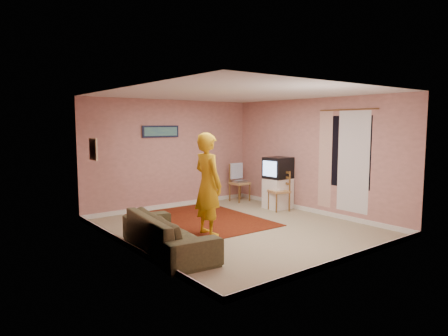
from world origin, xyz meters
TOP-DOWN VIEW (x-y plane):
  - ground at (0.00, 0.00)m, footprint 5.00×5.00m
  - wall_back at (0.00, 2.50)m, footprint 4.50×0.02m
  - wall_front at (0.00, -2.50)m, footprint 4.50×0.02m
  - wall_left at (-2.25, 0.00)m, footprint 0.02×5.00m
  - wall_right at (2.25, 0.00)m, footprint 0.02×5.00m
  - ceiling at (0.00, 0.00)m, footprint 4.50×5.00m
  - baseboard_back at (0.00, 2.49)m, footprint 4.50×0.02m
  - baseboard_front at (0.00, -2.49)m, footprint 4.50×0.02m
  - baseboard_left at (-2.24, 0.00)m, footprint 0.02×5.00m
  - baseboard_right at (2.24, 0.00)m, footprint 0.02×5.00m
  - window at (2.24, -0.90)m, footprint 0.01×1.10m
  - curtain_sheer at (2.23, -1.05)m, footprint 0.01×0.75m
  - curtain_floral at (2.21, -0.35)m, footprint 0.01×0.35m
  - curtain_rod at (2.20, -0.90)m, footprint 0.02×1.40m
  - picture_back at (-0.30, 2.47)m, footprint 0.95×0.04m
  - picture_left at (-2.22, 1.60)m, footprint 0.04×0.38m
  - area_rug at (-0.20, 0.95)m, footprint 2.33×2.88m
  - tv_cabinet at (1.95, 0.82)m, footprint 0.57×0.52m
  - crt_tv at (1.94, 0.82)m, footprint 0.62×0.56m
  - chair_a at (1.79, 2.06)m, footprint 0.47×0.45m
  - dvd_player at (1.79, 2.06)m, footprint 0.37×0.28m
  - blue_throw at (1.79, 2.20)m, footprint 0.39×0.05m
  - chair_b at (1.79, 0.62)m, footprint 0.50×0.51m
  - game_console at (1.79, 0.62)m, footprint 0.21×0.15m
  - sofa at (-1.80, -0.46)m, footprint 1.06×2.19m
  - person at (-0.74, -0.07)m, footprint 0.46×0.69m

SIDE VIEW (x-z plane):
  - ground at x=0.00m, z-range 0.00..0.00m
  - area_rug at x=-0.20m, z-range 0.00..0.02m
  - baseboard_back at x=0.00m, z-range 0.00..0.10m
  - baseboard_front at x=0.00m, z-range 0.00..0.10m
  - baseboard_left at x=-2.24m, z-range 0.00..0.10m
  - baseboard_right at x=2.24m, z-range 0.00..0.10m
  - sofa at x=-1.80m, z-range 0.00..0.62m
  - tv_cabinet at x=1.95m, z-range 0.00..0.73m
  - game_console at x=1.79m, z-range 0.48..0.52m
  - dvd_player at x=1.79m, z-range 0.50..0.56m
  - chair_b at x=1.79m, z-range 0.32..0.83m
  - chair_a at x=1.79m, z-range 0.33..0.86m
  - blue_throw at x=1.79m, z-range 0.58..1.00m
  - person at x=-0.74m, z-range 0.00..1.88m
  - crt_tv at x=1.94m, z-range 0.73..1.24m
  - curtain_sheer at x=2.23m, z-range 0.20..2.30m
  - curtain_floral at x=2.21m, z-range 0.20..2.30m
  - wall_back at x=0.00m, z-range 0.00..2.60m
  - wall_front at x=0.00m, z-range 0.00..2.60m
  - wall_left at x=-2.25m, z-range 0.00..2.60m
  - wall_right at x=2.25m, z-range 0.00..2.60m
  - window at x=2.24m, z-range 0.70..2.20m
  - picture_left at x=-2.22m, z-range 1.34..1.76m
  - picture_back at x=-0.30m, z-range 1.71..1.99m
  - curtain_rod at x=2.20m, z-range 2.31..2.33m
  - ceiling at x=0.00m, z-range 2.59..2.61m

